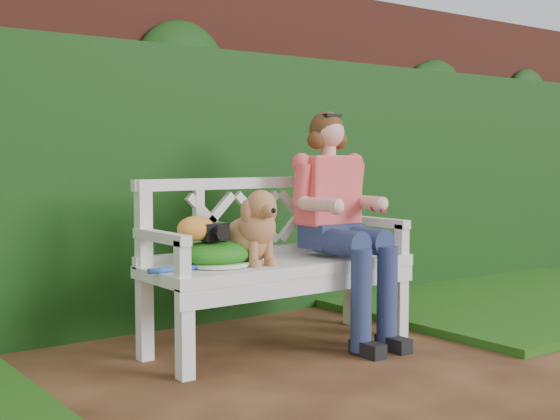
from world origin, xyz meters
TOP-DOWN VIEW (x-y plane):
  - ground at (0.00, 0.00)m, footprint 60.00×60.00m
  - brick_wall at (0.00, 1.90)m, footprint 10.00×0.30m
  - ivy_hedge at (0.00, 1.68)m, footprint 10.00×0.18m
  - grass_right at (2.40, 0.90)m, footprint 2.60×2.00m
  - garden_bench at (0.24, 0.84)m, footprint 1.62×0.71m
  - seated_woman at (0.59, 0.82)m, footprint 0.58×0.73m
  - dog at (0.03, 0.80)m, footprint 0.33×0.40m
  - tennis_racket at (-0.18, 0.80)m, footprint 0.61×0.32m
  - green_bag at (-0.16, 0.84)m, footprint 0.43×0.35m
  - camera_item at (-0.19, 0.82)m, footprint 0.13×0.10m
  - baseball_glove at (-0.27, 0.85)m, footprint 0.24×0.22m

SIDE VIEW (x-z plane):
  - ground at x=0.00m, z-range 0.00..0.00m
  - grass_right at x=2.40m, z-range 0.00..0.05m
  - garden_bench at x=0.24m, z-range 0.00..0.48m
  - tennis_racket at x=-0.18m, z-range 0.48..0.51m
  - green_bag at x=-0.16m, z-range 0.48..0.62m
  - seated_woman at x=0.59m, z-range 0.00..1.21m
  - camera_item at x=-0.19m, z-range 0.62..0.70m
  - dog at x=0.03m, z-range 0.48..0.87m
  - baseball_glove at x=-0.27m, z-range 0.62..0.74m
  - ivy_hedge at x=0.00m, z-range 0.00..1.70m
  - brick_wall at x=0.00m, z-range 0.00..2.20m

